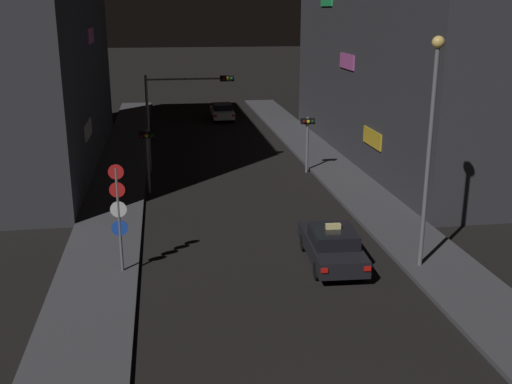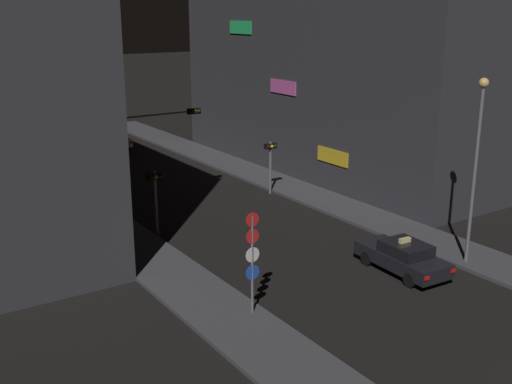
{
  "view_description": "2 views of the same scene",
  "coord_description": "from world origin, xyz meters",
  "px_view_note": "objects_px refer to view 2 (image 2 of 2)",
  "views": [
    {
      "loc": [
        -3.67,
        -9.58,
        9.2
      ],
      "look_at": [
        0.21,
        15.54,
        1.54
      ],
      "focal_mm": 42.52,
      "sensor_mm": 36.0,
      "label": 1
    },
    {
      "loc": [
        -17.01,
        -6.69,
        11.1
      ],
      "look_at": [
        0.35,
        19.41,
        1.92
      ],
      "focal_mm": 43.82,
      "sensor_mm": 36.0,
      "label": 2
    }
  ],
  "objects_px": {
    "traffic_light_overhead": "(152,138)",
    "traffic_light_left_kerb": "(155,189)",
    "street_lamp_near_block": "(477,151)",
    "far_car": "(113,139)",
    "traffic_light_right_kerb": "(271,156)",
    "sign_pole_left": "(252,256)",
    "taxi": "(403,257)"
  },
  "relations": [
    {
      "from": "far_car",
      "to": "sign_pole_left",
      "type": "distance_m",
      "value": 32.32
    },
    {
      "from": "far_car",
      "to": "traffic_light_right_kerb",
      "type": "relative_size",
      "value": 1.35
    },
    {
      "from": "far_car",
      "to": "taxi",
      "type": "bearing_deg",
      "value": -88.26
    },
    {
      "from": "taxi",
      "to": "sign_pole_left",
      "type": "relative_size",
      "value": 1.15
    },
    {
      "from": "far_car",
      "to": "traffic_light_left_kerb",
      "type": "bearing_deg",
      "value": -105.54
    },
    {
      "from": "taxi",
      "to": "sign_pole_left",
      "type": "height_order",
      "value": "sign_pole_left"
    },
    {
      "from": "traffic_light_overhead",
      "to": "traffic_light_left_kerb",
      "type": "relative_size",
      "value": 1.69
    },
    {
      "from": "traffic_light_right_kerb",
      "to": "sign_pole_left",
      "type": "xyz_separation_m",
      "value": [
        -9.92,
        -13.05,
        0.04
      ]
    },
    {
      "from": "traffic_light_overhead",
      "to": "sign_pole_left",
      "type": "height_order",
      "value": "traffic_light_overhead"
    },
    {
      "from": "traffic_light_overhead",
      "to": "sign_pole_left",
      "type": "bearing_deg",
      "value": -100.65
    },
    {
      "from": "taxi",
      "to": "street_lamp_near_block",
      "type": "xyz_separation_m",
      "value": [
        3.09,
        -0.95,
        4.5
      ]
    },
    {
      "from": "traffic_light_overhead",
      "to": "sign_pole_left",
      "type": "relative_size",
      "value": 1.43
    },
    {
      "from": "traffic_light_right_kerb",
      "to": "sign_pole_left",
      "type": "distance_m",
      "value": 16.39
    },
    {
      "from": "traffic_light_left_kerb",
      "to": "sign_pole_left",
      "type": "xyz_separation_m",
      "value": [
        -0.81,
        -10.12,
        -0.0
      ]
    },
    {
      "from": "traffic_light_overhead",
      "to": "street_lamp_near_block",
      "type": "xyz_separation_m",
      "value": [
        8.1,
        -15.63,
        1.13
      ]
    },
    {
      "from": "far_car",
      "to": "traffic_light_right_kerb",
      "type": "distance_m",
      "value": 18.85
    },
    {
      "from": "far_car",
      "to": "street_lamp_near_block",
      "type": "xyz_separation_m",
      "value": [
        4.06,
        -32.71,
        4.5
      ]
    },
    {
      "from": "traffic_light_overhead",
      "to": "traffic_light_left_kerb",
      "type": "bearing_deg",
      "value": -113.72
    },
    {
      "from": "sign_pole_left",
      "to": "street_lamp_near_block",
      "type": "height_order",
      "value": "street_lamp_near_block"
    },
    {
      "from": "taxi",
      "to": "street_lamp_near_block",
      "type": "relative_size",
      "value": 0.55
    },
    {
      "from": "traffic_light_overhead",
      "to": "traffic_light_right_kerb",
      "type": "relative_size",
      "value": 1.72
    },
    {
      "from": "traffic_light_overhead",
      "to": "far_car",
      "type": "bearing_deg",
      "value": 76.67
    },
    {
      "from": "traffic_light_right_kerb",
      "to": "sign_pole_left",
      "type": "relative_size",
      "value": 0.83
    },
    {
      "from": "traffic_light_overhead",
      "to": "traffic_light_right_kerb",
      "type": "bearing_deg",
      "value": -11.23
    },
    {
      "from": "traffic_light_overhead",
      "to": "traffic_light_left_kerb",
      "type": "height_order",
      "value": "traffic_light_overhead"
    },
    {
      "from": "traffic_light_left_kerb",
      "to": "street_lamp_near_block",
      "type": "xyz_separation_m",
      "value": [
        10.02,
        -11.27,
        2.81
      ]
    },
    {
      "from": "far_car",
      "to": "street_lamp_near_block",
      "type": "height_order",
      "value": "street_lamp_near_block"
    },
    {
      "from": "traffic_light_overhead",
      "to": "street_lamp_near_block",
      "type": "height_order",
      "value": "street_lamp_near_block"
    },
    {
      "from": "taxi",
      "to": "traffic_light_right_kerb",
      "type": "bearing_deg",
      "value": 80.63
    },
    {
      "from": "traffic_light_right_kerb",
      "to": "taxi",
      "type": "bearing_deg",
      "value": -99.37
    },
    {
      "from": "street_lamp_near_block",
      "to": "sign_pole_left",
      "type": "bearing_deg",
      "value": 173.93
    },
    {
      "from": "taxi",
      "to": "far_car",
      "type": "bearing_deg",
      "value": 91.74
    }
  ]
}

